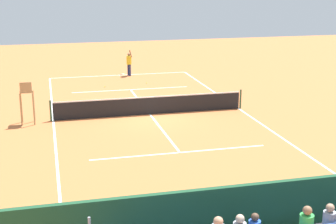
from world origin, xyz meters
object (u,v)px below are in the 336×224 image
(tennis_net, at_px, (150,105))
(courtside_bench, at_px, (322,212))
(umpire_chair, at_px, (27,98))
(tennis_ball_far, at_px, (105,87))
(tennis_racket, at_px, (123,74))
(tennis_ball_near, at_px, (147,83))
(tennis_player, at_px, (129,62))

(tennis_net, relative_size, courtside_bench, 5.72)
(courtside_bench, bearing_deg, umpire_chair, -56.92)
(tennis_ball_far, bearing_deg, tennis_racket, -114.46)
(umpire_chair, height_order, tennis_ball_near, umpire_chair)
(tennis_net, bearing_deg, tennis_player, -93.68)
(tennis_ball_near, distance_m, tennis_ball_far, 2.96)
(courtside_bench, distance_m, tennis_player, 23.94)
(umpire_chair, relative_size, courtside_bench, 1.19)
(umpire_chair, distance_m, courtside_bench, 15.56)
(umpire_chair, xyz_separation_m, tennis_ball_far, (-4.67, -7.44, -1.28))
(tennis_net, xyz_separation_m, tennis_ball_near, (-1.39, -7.69, -0.47))
(courtside_bench, distance_m, tennis_ball_near, 20.99)
(tennis_net, relative_size, tennis_player, 5.35)
(tennis_player, height_order, tennis_ball_far, tennis_player)
(tennis_player, distance_m, tennis_ball_near, 3.16)
(courtside_bench, distance_m, tennis_racket, 24.63)
(courtside_bench, height_order, tennis_ball_far, courtside_bench)
(umpire_chair, bearing_deg, tennis_net, -177.70)
(tennis_ball_far, bearing_deg, tennis_player, -122.92)
(tennis_net, height_order, tennis_player, tennis_player)
(tennis_racket, distance_m, tennis_ball_near, 3.74)
(umpire_chair, xyz_separation_m, tennis_racket, (-6.52, -11.52, -1.30))
(tennis_net, xyz_separation_m, tennis_racket, (-0.32, -11.27, -0.49))
(courtside_bench, distance_m, tennis_ball_far, 20.82)
(tennis_net, height_order, tennis_ball_far, tennis_net)
(umpire_chair, relative_size, tennis_racket, 4.08)
(tennis_net, bearing_deg, tennis_racket, -91.65)
(courtside_bench, bearing_deg, tennis_ball_far, -79.45)
(tennis_ball_near, bearing_deg, tennis_net, 79.79)
(umpire_chair, height_order, courtside_bench, umpire_chair)
(tennis_player, height_order, tennis_ball_near, tennis_player)
(tennis_ball_near, relative_size, tennis_ball_far, 1.00)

